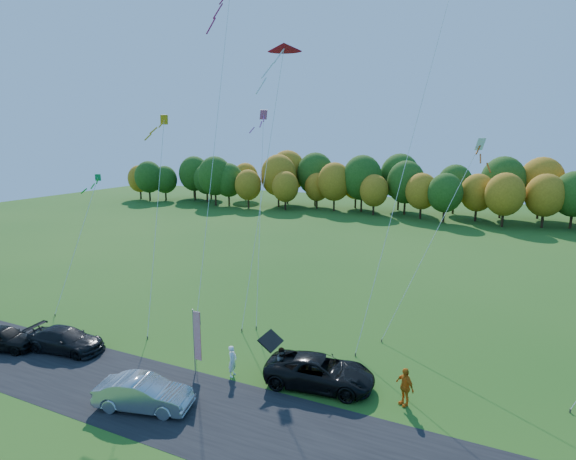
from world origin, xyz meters
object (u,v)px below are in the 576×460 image
at_px(black_suv, 320,371).
at_px(feather_flag, 196,335).
at_px(silver_sedan, 144,393).
at_px(person_east, 405,387).

distance_m(black_suv, feather_flag, 6.93).
bearing_deg(silver_sedan, person_east, -78.18).
relative_size(black_suv, person_east, 2.96).
bearing_deg(person_east, black_suv, -142.56).
xyz_separation_m(black_suv, person_east, (4.38, 0.10, 0.17)).
bearing_deg(silver_sedan, black_suv, -66.23).
bearing_deg(feather_flag, black_suv, 14.48).
height_order(black_suv, feather_flag, feather_flag).
relative_size(person_east, feather_flag, 0.52).
distance_m(silver_sedan, feather_flag, 4.07).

